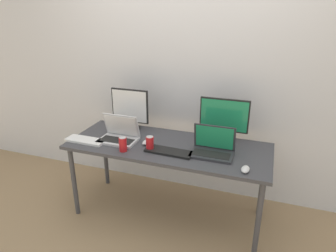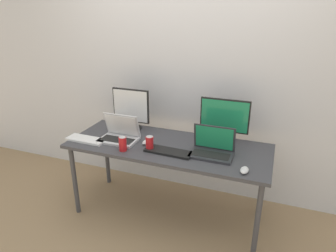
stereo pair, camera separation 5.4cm
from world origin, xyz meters
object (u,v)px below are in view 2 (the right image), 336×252
laptop_silver (120,134)px  laptop_secondary (212,148)px  monitor_left (131,109)px  soda_can_near_keyboard (150,143)px  mouse_by_keyboard (146,142)px  keyboard_main (168,152)px  keyboard_aux (86,140)px  mouse_by_laptop (244,170)px  monitor_center (224,119)px  work_desk (168,151)px  soda_can_by_laptop (123,144)px

laptop_silver → laptop_secondary: size_ratio=0.99×
monitor_left → soda_can_near_keyboard: (0.37, -0.38, -0.15)m
mouse_by_keyboard → soda_can_near_keyboard: bearing=-46.0°
keyboard_main → keyboard_aux: bearing=-175.0°
keyboard_main → mouse_by_laptop: mouse_by_laptop is taller
monitor_left → laptop_silver: (0.02, -0.29, -0.15)m
monitor_center → laptop_secondary: size_ratio=1.25×
work_desk → keyboard_aux: 0.76m
laptop_silver → laptop_secondary: (0.86, 0.01, 0.00)m
work_desk → monitor_left: bearing=154.0°
monitor_center → soda_can_by_laptop: monitor_center is taller
soda_can_by_laptop → keyboard_main: bearing=14.5°
work_desk → keyboard_main: size_ratio=4.42×
keyboard_aux → soda_can_by_laptop: (0.42, -0.06, 0.05)m
laptop_secondary → soda_can_near_keyboard: (-0.52, -0.11, 0.01)m
soda_can_near_keyboard → work_desk: bearing=53.9°
monitor_left → mouse_by_laptop: bearing=-22.2°
soda_can_near_keyboard → soda_can_by_laptop: same height
monitor_left → laptop_secondary: size_ratio=1.17×
monitor_left → monitor_center: (0.92, 0.01, 0.00)m
monitor_left → mouse_by_laptop: size_ratio=3.81×
monitor_left → keyboard_main: size_ratio=1.01×
soda_can_near_keyboard → soda_can_by_laptop: size_ratio=1.00×
keyboard_main → monitor_left: bearing=147.3°
mouse_by_laptop → keyboard_aux: bearing=179.4°
work_desk → soda_can_by_laptop: 0.42m
work_desk → soda_can_near_keyboard: (-0.11, -0.15, 0.13)m
work_desk → mouse_by_keyboard: bearing=-166.4°
work_desk → monitor_left: (-0.48, 0.23, 0.27)m
laptop_secondary → mouse_by_laptop: laptop_secondary is taller
monitor_left → soda_can_by_laptop: size_ratio=3.25×
laptop_silver → soda_can_by_laptop: size_ratio=2.73×
keyboard_main → soda_can_near_keyboard: size_ratio=3.22×
monitor_left → keyboard_main: 0.68m
monitor_center → mouse_by_keyboard: (-0.63, -0.29, -0.20)m
work_desk → laptop_secondary: bearing=-6.2°
monitor_center → mouse_by_laptop: 0.58m
laptop_silver → mouse_by_laptop: (1.15, -0.19, -0.04)m
soda_can_near_keyboard → laptop_secondary: bearing=11.7°
mouse_by_keyboard → laptop_secondary: bearing=7.6°
laptop_silver → mouse_by_laptop: bearing=-9.5°
work_desk → monitor_center: size_ratio=4.11×
work_desk → keyboard_aux: bearing=-166.3°
laptop_secondary → mouse_by_laptop: bearing=-34.9°
mouse_by_laptop → soda_can_by_laptop: bearing=-178.2°
laptop_silver → soda_can_by_laptop: bearing=-54.2°
monitor_left → keyboard_aux: size_ratio=1.11×
laptop_secondary → keyboard_main: size_ratio=0.86×
laptop_silver → laptop_secondary: laptop_silver is taller
soda_can_by_laptop → soda_can_near_keyboard: bearing=23.3°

